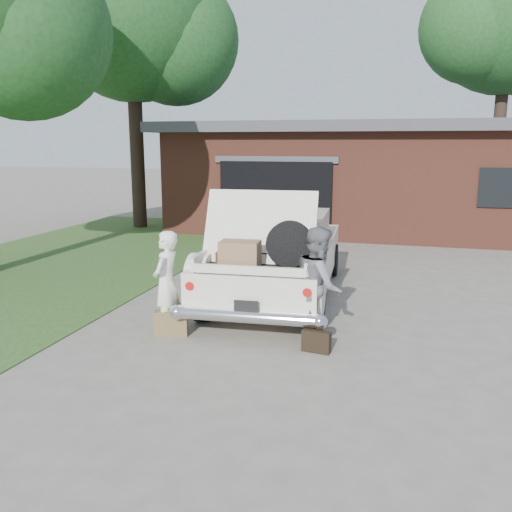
# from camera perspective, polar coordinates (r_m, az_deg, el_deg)

# --- Properties ---
(ground) EXTENTS (90.00, 90.00, 0.00)m
(ground) POSITION_cam_1_polar(r_m,az_deg,el_deg) (7.65, -1.22, -8.99)
(ground) COLOR gray
(ground) RESTS_ON ground
(grass_strip) EXTENTS (6.00, 16.00, 0.02)m
(grass_strip) POSITION_cam_1_polar(r_m,az_deg,el_deg) (12.71, -21.47, -1.27)
(grass_strip) COLOR #2D4C1E
(grass_strip) RESTS_ON ground
(house) EXTENTS (12.80, 7.80, 3.30)m
(house) POSITION_cam_1_polar(r_m,az_deg,el_deg) (18.37, 12.30, 8.35)
(house) COLOR brown
(house) RESTS_ON ground
(tree_back) EXTENTS (6.05, 5.26, 9.18)m
(tree_back) POSITION_cam_1_polar(r_m,az_deg,el_deg) (18.23, -12.76, 22.83)
(tree_back) COLOR #38281E
(tree_back) RESTS_ON ground
(tree_right) EXTENTS (6.40, 5.56, 9.93)m
(tree_right) POSITION_cam_1_polar(r_m,az_deg,el_deg) (22.61, 25.26, 21.32)
(tree_right) COLOR #38281E
(tree_right) RESTS_ON ground
(sedan) EXTENTS (2.32, 5.24, 2.02)m
(sedan) POSITION_cam_1_polar(r_m,az_deg,el_deg) (9.70, 2.23, 0.14)
(sedan) COLOR white
(sedan) RESTS_ON ground
(woman_left) EXTENTS (0.37, 0.55, 1.50)m
(woman_left) POSITION_cam_1_polar(r_m,az_deg,el_deg) (7.87, -9.42, -2.79)
(woman_left) COLOR white
(woman_left) RESTS_ON ground
(woman_right) EXTENTS (0.80, 0.92, 1.62)m
(woman_right) POSITION_cam_1_polar(r_m,az_deg,el_deg) (7.46, 6.62, -3.07)
(woman_right) COLOR slate
(woman_right) RESTS_ON ground
(suitcase_left) EXTENTS (0.49, 0.26, 0.36)m
(suitcase_left) POSITION_cam_1_polar(r_m,az_deg,el_deg) (7.91, -8.94, -7.02)
(suitcase_left) COLOR olive
(suitcase_left) RESTS_ON ground
(suitcase_right) EXTENTS (0.39, 0.18, 0.29)m
(suitcase_right) POSITION_cam_1_polar(r_m,az_deg,el_deg) (7.28, 6.36, -8.93)
(suitcase_right) COLOR black
(suitcase_right) RESTS_ON ground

